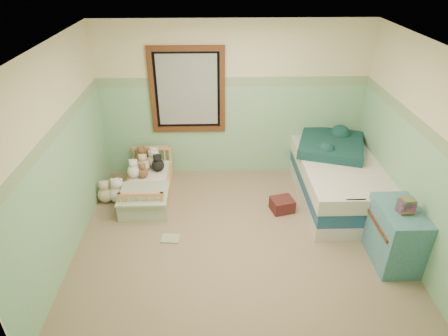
{
  "coord_description": "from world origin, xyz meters",
  "views": [
    {
      "loc": [
        -0.3,
        -3.99,
        3.38
      ],
      "look_at": [
        -0.18,
        0.35,
        0.88
      ],
      "focal_mm": 30.95,
      "sensor_mm": 36.0,
      "label": 1
    }
  ],
  "objects_px": {
    "twin_bed_frame": "(334,189)",
    "toddler_bed_frame": "(149,191)",
    "plush_floor_cream": "(118,194)",
    "red_pillow": "(282,205)",
    "dresser": "(395,235)",
    "plush_floor_tan": "(106,194)",
    "floor_book": "(170,238)"
  },
  "relations": [
    {
      "from": "twin_bed_frame",
      "to": "toddler_bed_frame",
      "type": "bearing_deg",
      "value": 178.51
    },
    {
      "from": "plush_floor_cream",
      "to": "red_pillow",
      "type": "xyz_separation_m",
      "value": [
        2.44,
        -0.3,
        -0.04
      ]
    },
    {
      "from": "toddler_bed_frame",
      "to": "red_pillow",
      "type": "relative_size",
      "value": 4.1
    },
    {
      "from": "red_pillow",
      "to": "plush_floor_cream",
      "type": "bearing_deg",
      "value": 173.02
    },
    {
      "from": "plush_floor_cream",
      "to": "dresser",
      "type": "relative_size",
      "value": 0.37
    },
    {
      "from": "twin_bed_frame",
      "to": "red_pillow",
      "type": "relative_size",
      "value": 7.02
    },
    {
      "from": "plush_floor_cream",
      "to": "twin_bed_frame",
      "type": "distance_m",
      "value": 3.31
    },
    {
      "from": "plush_floor_cream",
      "to": "plush_floor_tan",
      "type": "distance_m",
      "value": 0.19
    },
    {
      "from": "toddler_bed_frame",
      "to": "twin_bed_frame",
      "type": "distance_m",
      "value": 2.87
    },
    {
      "from": "red_pillow",
      "to": "floor_book",
      "type": "xyz_separation_m",
      "value": [
        -1.58,
        -0.61,
        -0.09
      ]
    },
    {
      "from": "dresser",
      "to": "red_pillow",
      "type": "height_order",
      "value": "dresser"
    },
    {
      "from": "plush_floor_cream",
      "to": "twin_bed_frame",
      "type": "bearing_deg",
      "value": 1.26
    },
    {
      "from": "plush_floor_cream",
      "to": "floor_book",
      "type": "distance_m",
      "value": 1.25
    },
    {
      "from": "plush_floor_cream",
      "to": "plush_floor_tan",
      "type": "relative_size",
      "value": 1.12
    },
    {
      "from": "twin_bed_frame",
      "to": "floor_book",
      "type": "distance_m",
      "value": 2.64
    },
    {
      "from": "toddler_bed_frame",
      "to": "plush_floor_tan",
      "type": "bearing_deg",
      "value": -167.75
    },
    {
      "from": "plush_floor_cream",
      "to": "red_pillow",
      "type": "bearing_deg",
      "value": -6.98
    },
    {
      "from": "plush_floor_tan",
      "to": "plush_floor_cream",
      "type": "bearing_deg",
      "value": -3.09
    },
    {
      "from": "twin_bed_frame",
      "to": "dresser",
      "type": "xyz_separation_m",
      "value": [
        0.3,
        -1.43,
        0.27
      ]
    },
    {
      "from": "plush_floor_cream",
      "to": "plush_floor_tan",
      "type": "bearing_deg",
      "value": 176.91
    },
    {
      "from": "floor_book",
      "to": "plush_floor_cream",
      "type": "bearing_deg",
      "value": 139.17
    },
    {
      "from": "plush_floor_cream",
      "to": "twin_bed_frame",
      "type": "height_order",
      "value": "plush_floor_cream"
    },
    {
      "from": "toddler_bed_frame",
      "to": "floor_book",
      "type": "height_order",
      "value": "toddler_bed_frame"
    },
    {
      "from": "plush_floor_cream",
      "to": "floor_book",
      "type": "relative_size",
      "value": 1.16
    },
    {
      "from": "red_pillow",
      "to": "floor_book",
      "type": "bearing_deg",
      "value": -159.06
    },
    {
      "from": "plush_floor_cream",
      "to": "twin_bed_frame",
      "type": "relative_size",
      "value": 0.13
    },
    {
      "from": "toddler_bed_frame",
      "to": "twin_bed_frame",
      "type": "relative_size",
      "value": 0.58
    },
    {
      "from": "toddler_bed_frame",
      "to": "plush_floor_cream",
      "type": "height_order",
      "value": "plush_floor_cream"
    },
    {
      "from": "floor_book",
      "to": "dresser",
      "type": "bearing_deg",
      "value": -3.53
    },
    {
      "from": "twin_bed_frame",
      "to": "plush_floor_cream",
      "type": "bearing_deg",
      "value": -178.74
    },
    {
      "from": "dresser",
      "to": "twin_bed_frame",
      "type": "bearing_deg",
      "value": 102.06
    },
    {
      "from": "dresser",
      "to": "plush_floor_tan",
      "type": "bearing_deg",
      "value": 160.28
    }
  ]
}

